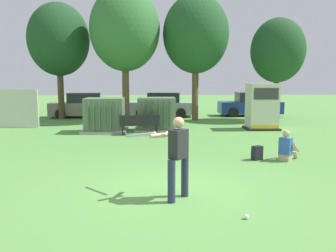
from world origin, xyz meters
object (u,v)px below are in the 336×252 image
Objects in this scene: park_bench at (140,123)px; parked_car_leftmost at (3,105)px; batter at (176,153)px; sports_ball at (246,217)px; parked_car_right_of_center at (162,105)px; generator_enclosure at (262,107)px; backpack at (257,153)px; parked_car_left_of_center at (83,106)px; parked_car_rightmost at (250,105)px; transformer_west at (105,116)px; seated_spectator at (287,148)px; transformer_mid_west at (157,115)px.

parked_car_leftmost reaches higher than park_bench.
batter reaches higher than sports_ball.
parked_car_right_of_center is (1.20, 7.76, 0.22)m from park_bench.
sports_ball is at bearing -108.46° from generator_enclosure.
backpack is at bearing -44.73° from parked_car_leftmost.
park_bench is at bearing -61.80° from parked_car_left_of_center.
park_bench is at bearing -132.29° from parked_car_rightmost.
parked_car_right_of_center reaches higher than backpack.
park_bench is 0.42× the size of parked_car_leftmost.
batter is 16.23m from parked_car_right_of_center.
parked_car_right_of_center is at bearing 128.08° from generator_enclosure.
parked_car_left_of_center is at bearing -178.40° from parked_car_right_of_center.
parked_car_right_of_center is (2.90, 6.80, -0.04)m from transformer_west.
parked_car_leftmost is 5.56m from parked_car_left_of_center.
generator_enclosure is 2.39× the size of seated_spectator.
generator_enclosure is 17.04m from parked_car_leftmost.
batter is (-4.93, -10.04, -0.16)m from generator_enclosure.
seated_spectator is at bearing -58.14° from transformer_mid_west.
generator_enclosure reaches higher than parked_car_left_of_center.
batter is 19.33× the size of sports_ball.
transformer_mid_west is at bearing -93.83° from parked_car_right_of_center.
park_bench is at bearing -29.27° from transformer_west.
parked_car_left_of_center is 5.28m from parked_car_right_of_center.
batter is 4.98m from seated_spectator.
seated_spectator reaches higher than backpack.
seated_spectator is (3.65, 3.34, -0.60)m from batter.
parked_car_rightmost is at bearing 2.17° from parked_car_right_of_center.
transformer_west is at bearing 110.86° from sports_ball.
parked_car_rightmost is at bearing 79.24° from seated_spectator.
parked_car_right_of_center reaches higher than seated_spectator.
park_bench is at bearing -165.43° from generator_enclosure.
transformer_west and parked_car_leftmost have the same top height.
sports_ball is at bearing -118.76° from seated_spectator.
seated_spectator is (-1.28, -6.70, -0.76)m from generator_enclosure.
transformer_west is at bearing -42.98° from parked_car_leftmost.
seated_spectator is (6.47, -6.08, -0.41)m from transformer_west.
park_bench is 6.35m from backpack.
sports_ball is (2.32, -9.60, -0.49)m from park_bench.
backpack is at bearing -57.83° from parked_car_left_of_center.
batter reaches higher than parked_car_left_of_center.
transformer_mid_west is at bearing 98.08° from sports_ball.
parked_car_left_of_center is (-4.08, 7.61, 0.22)m from park_bench.
transformer_mid_west and parked_car_right_of_center have the same top height.
batter reaches higher than seated_spectator.
batter is at bearing -87.94° from transformer_mid_west.
transformer_mid_west is 9.31m from parked_car_rightmost.
backpack is 14.93m from parked_car_left_of_center.
transformer_west is 0.48× the size of parked_car_right_of_center.
seated_spectator reaches higher than sports_ball.
parked_car_left_of_center is at bearing 122.17° from backpack.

